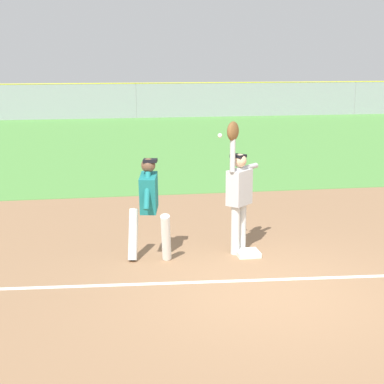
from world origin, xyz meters
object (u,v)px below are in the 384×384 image
Objects in this scene: runner at (149,202)px; parked_car_blue at (216,99)px; parked_car_red at (69,101)px; parked_car_tan at (144,100)px; parked_car_green at (285,99)px; first_base at (248,253)px; baseball at (220,135)px; fielder at (239,189)px.

runner reaches higher than parked_car_blue.
parked_car_red and parked_car_blue have the same top height.
parked_car_tan is 8.68m from parked_car_green.
parked_car_tan reaches higher than first_base.
parked_car_tan is 4.44m from parked_car_blue.
runner is at bearing -105.43° from parked_car_green.
parked_car_red and parked_car_tan have the same top height.
baseball is at bearing 174.78° from first_base.
baseball is 28.00m from parked_car_red.
parked_car_green is (13.08, -0.86, 0.00)m from parked_car_red.
baseball is (-0.49, 0.05, 2.01)m from first_base.
parked_car_tan is (0.71, 27.94, 0.63)m from first_base.
parked_car_green is at bearing -1.57° from parked_car_tan.
runner is 23.24× the size of baseball.
fielder reaches higher than runner.
parked_car_tan is (1.20, 27.90, -1.38)m from baseball.
parked_car_red is (-3.75, 27.82, 0.63)m from first_base.
parked_car_tan is at bearing -179.74° from parked_car_green.
baseball is 28.68m from parked_car_green.
parked_car_red is (-3.62, 27.64, -0.45)m from fielder.
parked_car_red is 1.03× the size of parked_car_blue.
parked_car_blue is (5.25, 27.32, -0.45)m from fielder.
fielder reaches higher than parked_car_tan.
fielder is 0.50× the size of parked_car_tan.
parked_car_blue is (5.61, 27.45, -1.38)m from baseball.
fielder is 1.55m from runner.
parked_car_tan is at bearing 176.07° from parked_car_blue.
parked_car_tan is at bearing 87.54° from baseball.
fielder reaches higher than first_base.
runner reaches higher than parked_car_red.
baseball reaches higher than first_base.
parked_car_blue is 4.24m from parked_car_green.
baseball reaches higher than parked_car_blue.
parked_car_tan is at bearing -45.20° from fielder.
fielder is at bearing 126.54° from first_base.
runner reaches higher than first_base.
parked_car_blue is at bearing 179.49° from parked_car_green.
parked_car_blue is at bearing -54.35° from fielder.
first_base is at bearing -98.69° from parked_car_blue.
first_base is at bearing -102.32° from parked_car_green.
runner is 0.38× the size of parked_car_tan.
parked_car_red is at bearing -173.50° from parked_car_tan.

